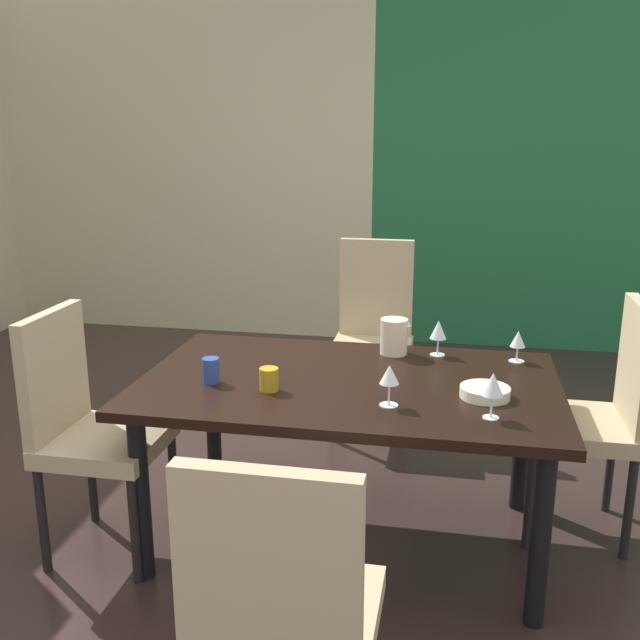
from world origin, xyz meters
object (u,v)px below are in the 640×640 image
Objects in this scene: chair_head_near at (282,612)px; chair_head_far at (373,327)px; cup_corner at (211,370)px; chair_left_near at (86,421)px; wine_glass_rear at (389,376)px; dining_table at (348,398)px; chair_right_far at (600,408)px; cup_right at (269,379)px; pitcher_center at (394,336)px; wine_glass_west at (518,340)px; wine_glass_near_window at (493,385)px; wine_glass_left at (438,331)px; serving_bowl_front at (485,392)px.

chair_head_far reaches higher than chair_head_near.
chair_left_near is at bearing -165.94° from cup_corner.
chair_head_far is at bearing 98.92° from wine_glass_rear.
dining_table is 1.04m from chair_right_far.
cup_right is at bearing 96.19° from chair_left_near.
chair_head_near reaches higher than cup_right.
pitcher_center reaches higher than dining_table.
wine_glass_west reaches higher than dining_table.
dining_table is 16.66× the size of cup_corner.
chair_head_far reaches higher than wine_glass_near_window.
chair_left_near is at bearing 104.42° from chair_right_far.
cup_corner is (-0.71, 0.11, -0.06)m from wine_glass_rear.
cup_corner is at bearing 116.99° from chair_head_near.
wine_glass_left is 0.34m from wine_glass_west.
wine_glass_left is (0.31, 1.60, 0.27)m from chair_head_near.
wine_glass_rear reaches higher than cup_corner.
cup_right is at bearing -9.70° from cup_corner.
chair_right_far is 1.00m from wine_glass_rear.
wine_glass_near_window is 0.36m from wine_glass_rear.
wine_glass_rear is 1.14× the size of wine_glass_west.
chair_head_near reaches higher than pitcher_center.
chair_left_near reaches higher than dining_table.
cup_right is at bearing -137.53° from wine_glass_left.
dining_table is at bearing 91.39° from chair_head_near.
wine_glass_left is at bearing 175.78° from wine_glass_west.
cup_corner is at bearing 104.06° from chair_left_near.
chair_left_near is 10.10× the size of cup_corner.
wine_glass_rear is (-0.82, -0.51, 0.26)m from chair_right_far.
chair_left_near reaches higher than cup_right.
chair_head_far is 1.15m from wine_glass_west.
cup_right is at bearing 80.76° from chair_head_far.
serving_bowl_front is at bearing -68.40° from wine_glass_left.
wine_glass_rear is (0.15, 0.98, 0.27)m from chair_head_near.
chair_left_near is 1.22m from wine_glass_rear.
serving_bowl_front is (1.53, 0.16, 0.17)m from chair_left_near.
cup_right is (-0.46, 0.07, -0.07)m from wine_glass_rear.
wine_glass_near_window is at bearing -101.28° from wine_glass_west.
chair_head_far is (-1.06, 0.97, 0.02)m from chair_right_far.
wine_glass_left is at bearing 3.97° from pitcher_center.
wine_glass_west is at bearing 78.72° from wine_glass_near_window.
wine_glass_rear is at bearing -128.78° from wine_glass_west.
wine_glass_west is at bearing -1.25° from pitcher_center.
cup_corner is (-0.48, -1.37, 0.18)m from chair_head_far.
chair_head_near is at bearing -100.77° from wine_glass_left.
wine_glass_west is at bearing 110.14° from chair_left_near.
serving_bowl_front is at bearing 95.98° from chair_left_near.
chair_right_far reaches higher than chair_left_near.
chair_head_far is 0.96m from wine_glass_left.
chair_right_far reaches higher than wine_glass_west.
wine_glass_west reaches higher than cup_right.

